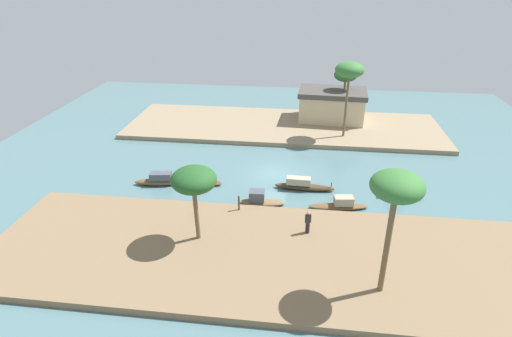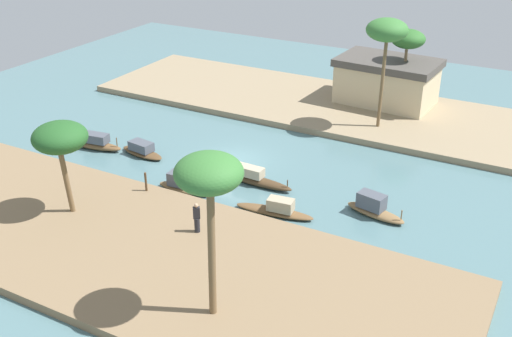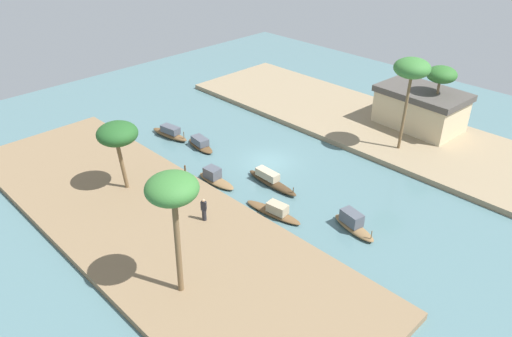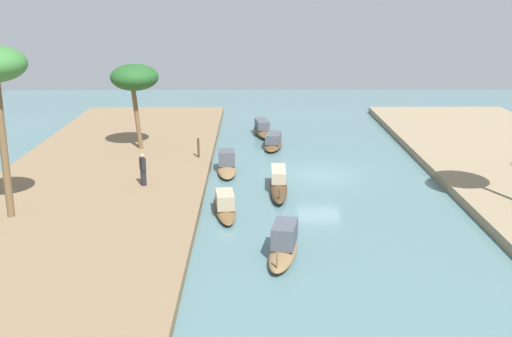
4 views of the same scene
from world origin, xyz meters
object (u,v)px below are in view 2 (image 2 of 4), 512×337
(sampan_with_tall_canopy, at_px, (276,209))
(sampan_foreground, at_px, (95,143))
(palm_tree_left_near, at_px, (60,138))
(palm_tree_left_far, at_px, (209,177))
(riverside_building, at_px, (387,81))
(sampan_near_left_bank, at_px, (183,185))
(person_on_near_bank, at_px, (197,219))
(mooring_post, at_px, (146,182))
(sampan_downstream_large, at_px, (142,150))
(palm_tree_right_tall, at_px, (387,31))
(palm_tree_right_short, at_px, (408,40))
(sampan_upstream_small, at_px, (253,178))
(sampan_with_red_awning, at_px, (374,208))

(sampan_with_tall_canopy, bearing_deg, sampan_foreground, 165.29)
(palm_tree_left_near, height_order, palm_tree_left_far, palm_tree_left_far)
(palm_tree_left_far, xyz_separation_m, riverside_building, (-1.77, 29.80, -4.81))
(sampan_near_left_bank, relative_size, sampan_with_tall_canopy, 0.78)
(person_on_near_bank, height_order, riverside_building, riverside_building)
(sampan_foreground, distance_m, mooring_post, 8.81)
(sampan_downstream_large, distance_m, palm_tree_right_tall, 19.31)
(person_on_near_bank, height_order, palm_tree_right_short, palm_tree_right_short)
(sampan_foreground, xyz_separation_m, palm_tree_left_far, (17.43, -11.72, 6.72))
(mooring_post, height_order, palm_tree_right_short, palm_tree_right_short)
(palm_tree_right_short, xyz_separation_m, riverside_building, (-1.34, -0.18, -3.53))
(person_on_near_bank, bearing_deg, palm_tree_right_tall, -135.68)
(sampan_near_left_bank, xyz_separation_m, sampan_upstream_small, (3.40, 2.94, -0.01))
(sampan_with_tall_canopy, height_order, palm_tree_right_short, palm_tree_right_short)
(palm_tree_left_far, relative_size, riverside_building, 0.92)
(palm_tree_left_near, relative_size, riverside_building, 0.66)
(sampan_downstream_large, relative_size, person_on_near_bank, 2.16)
(palm_tree_right_tall, relative_size, riverside_building, 0.99)
(palm_tree_right_tall, bearing_deg, person_on_near_bank, -100.97)
(sampan_with_tall_canopy, bearing_deg, sampan_downstream_large, 159.71)
(palm_tree_left_near, xyz_separation_m, riverside_building, (10.09, 26.27, -2.71))
(person_on_near_bank, xyz_separation_m, palm_tree_right_tall, (3.74, 19.29, 6.43))
(sampan_near_left_bank, height_order, palm_tree_left_near, palm_tree_left_near)
(person_on_near_bank, bearing_deg, sampan_near_left_bank, -82.23)
(sampan_with_red_awning, relative_size, sampan_foreground, 0.85)
(sampan_with_tall_canopy, xyz_separation_m, palm_tree_left_near, (-10.12, -6.07, 4.71))
(sampan_upstream_small, relative_size, palm_tree_right_short, 0.84)
(sampan_with_red_awning, relative_size, palm_tree_right_tall, 0.47)
(sampan_upstream_small, bearing_deg, palm_tree_right_tall, 72.45)
(sampan_downstream_large, xyz_separation_m, sampan_near_left_bank, (5.56, -2.99, 0.05))
(sampan_downstream_large, xyz_separation_m, sampan_with_tall_canopy, (12.02, -2.83, -0.02))
(mooring_post, height_order, riverside_building, riverside_building)
(sampan_with_red_awning, height_order, person_on_near_bank, person_on_near_bank)
(mooring_post, bearing_deg, palm_tree_left_near, -118.29)
(palm_tree_left_near, xyz_separation_m, palm_tree_right_short, (11.43, 26.45, 0.83))
(sampan_downstream_large, height_order, sampan_with_tall_canopy, sampan_with_tall_canopy)
(palm_tree_right_tall, bearing_deg, palm_tree_left_near, -118.27)
(sampan_with_tall_canopy, height_order, palm_tree_left_near, palm_tree_left_near)
(sampan_downstream_large, height_order, palm_tree_left_near, palm_tree_left_near)
(sampan_near_left_bank, relative_size, palm_tree_left_near, 0.69)
(palm_tree_left_near, distance_m, riverside_building, 28.27)
(sampan_downstream_large, xyz_separation_m, palm_tree_left_near, (1.90, -8.91, 4.69))
(sampan_foreground, bearing_deg, mooring_post, -35.61)
(sampan_with_red_awning, height_order, sampan_foreground, sampan_with_red_awning)
(sampan_with_red_awning, relative_size, palm_tree_right_short, 0.61)
(sampan_near_left_bank, distance_m, palm_tree_right_short, 22.62)
(person_on_near_bank, distance_m, palm_tree_right_tall, 20.68)
(palm_tree_right_short, bearing_deg, mooring_post, -112.42)
(sampan_upstream_small, xyz_separation_m, palm_tree_left_far, (4.79, -12.38, 6.75))
(sampan_near_left_bank, height_order, mooring_post, mooring_post)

